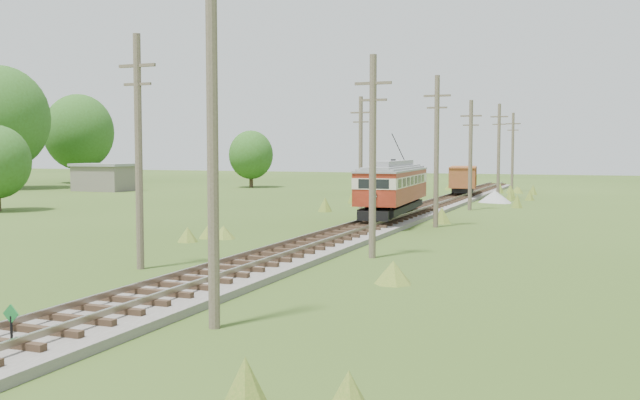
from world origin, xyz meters
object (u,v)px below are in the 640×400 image
at_px(streetcar, 393,184).
at_px(gravel_pile, 496,197).
at_px(switch_marker, 11,323).
at_px(gondola, 463,178).

xyz_separation_m(streetcar, gravel_pile, (3.77, 19.93, -1.92)).
bearing_deg(streetcar, switch_marker, -94.49).
distance_m(gondola, gravel_pile, 6.33).
relative_size(switch_marker, streetcar, 0.10).
bearing_deg(gravel_pile, gondola, 127.59).
height_order(switch_marker, gravel_pile, switch_marker).
xyz_separation_m(streetcar, gondola, (-0.00, 24.82, -0.53)).
relative_size(streetcar, gravel_pile, 3.60).
bearing_deg(switch_marker, gravel_pile, 85.59).
height_order(streetcar, gravel_pile, streetcar).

